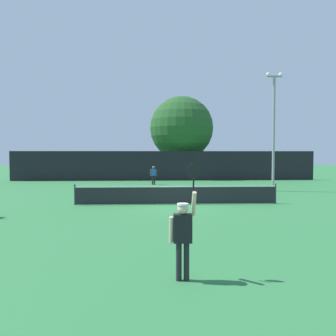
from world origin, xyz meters
TOP-DOWN VIEW (x-y plane):
  - ground_plane at (0.00, 0.00)m, footprint 120.00×120.00m
  - tennis_net at (0.00, 0.00)m, footprint 10.65×0.08m
  - perimeter_fence at (0.00, 15.88)m, footprint 30.30×0.12m
  - player_serving at (-0.66, -10.57)m, footprint 0.68×0.39m
  - player_receiving at (-1.16, 11.16)m, footprint 0.57×0.23m
  - tennis_ball at (-2.98, 3.47)m, footprint 0.07×0.07m
  - light_pole at (7.29, 5.81)m, footprint 1.18×0.28m
  - large_tree at (1.98, 19.22)m, footprint 6.90×6.90m
  - parked_car_near at (-3.20, 23.71)m, footprint 2.09×4.28m

SIDE VIEW (x-z plane):
  - ground_plane at x=0.00m, z-range 0.00..0.00m
  - tennis_ball at x=-2.98m, z-range 0.00..0.07m
  - tennis_net at x=0.00m, z-range -0.02..1.05m
  - parked_car_near at x=-3.20m, z-range -0.07..1.62m
  - player_receiving at x=-1.16m, z-range 0.17..1.74m
  - player_serving at x=-0.66m, z-range -0.16..2.31m
  - perimeter_fence at x=0.00m, z-range 0.00..2.92m
  - light_pole at x=7.29m, z-range 0.57..8.90m
  - large_tree at x=1.98m, z-range 0.99..9.91m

